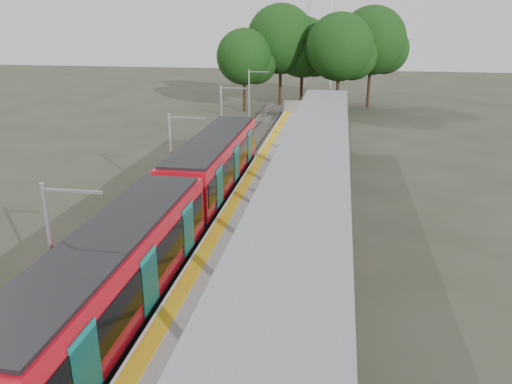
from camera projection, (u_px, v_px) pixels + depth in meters
The scene contains 13 objects.
trackbed at pixel (209, 202), 28.96m from camera, with size 3.00×70.00×0.24m, color #59544C.
platform at pixel (286, 200), 28.14m from camera, with size 6.00×50.00×1.00m, color gray.
tactile_strip at pixel (242, 189), 28.36m from camera, with size 0.60×50.00×0.02m, color gold.
end_fence at pixel (313, 107), 50.99m from camera, with size 6.00×0.10×1.20m, color #9EA0A5.
train at pixel (177, 204), 23.08m from camera, with size 2.74×27.60×3.62m.
canopy at pixel (314, 155), 23.11m from camera, with size 3.27×38.00×3.66m.
tree_cluster at pixel (314, 45), 56.84m from camera, with size 21.08×12.19×11.83m.
catenary_masts at pixel (173, 159), 27.38m from camera, with size 2.08×48.16×5.40m.
bench_near at pixel (307, 371), 13.06m from camera, with size 0.72×1.40×0.92m.
bench_mid at pixel (333, 204), 24.37m from camera, with size 0.80×1.78×1.18m.
bench_far at pixel (336, 154), 33.32m from camera, with size 0.78×1.74×1.15m.
info_pillar_far at pixel (302, 200), 24.46m from camera, with size 0.40×0.40×1.79m.
litter_bin at pixel (323, 242), 20.70m from camera, with size 0.43×0.43×0.88m, color #9EA0A5.
Camera 1 is at (2.67, -6.32, 10.24)m, focal length 35.00 mm.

